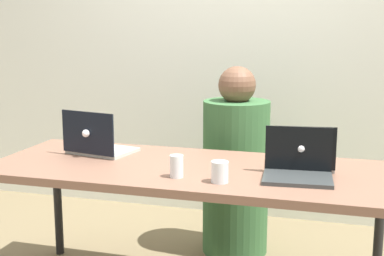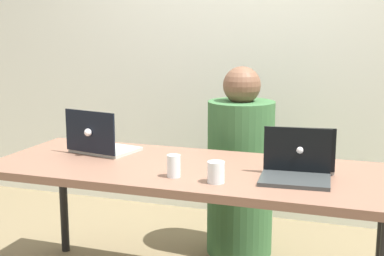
{
  "view_description": "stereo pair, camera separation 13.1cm",
  "coord_description": "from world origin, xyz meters",
  "px_view_note": "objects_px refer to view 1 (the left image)",
  "views": [
    {
      "loc": [
        0.73,
        -2.47,
        1.41
      ],
      "look_at": [
        0.0,
        0.08,
        0.9
      ],
      "focal_mm": 50.0,
      "sensor_mm": 36.0,
      "label": 1
    },
    {
      "loc": [
        0.86,
        -2.43,
        1.41
      ],
      "look_at": [
        0.0,
        0.08,
        0.9
      ],
      "focal_mm": 50.0,
      "sensor_mm": 36.0,
      "label": 2
    }
  ],
  "objects_px": {
    "laptop_back_right": "(300,159)",
    "water_glass_right": "(220,173)",
    "person_at_center": "(236,171)",
    "water_glass_center": "(177,168)",
    "laptop_front_right": "(298,168)",
    "laptop_back_left": "(98,144)"
  },
  "relations": [
    {
      "from": "person_at_center",
      "to": "laptop_back_right",
      "type": "height_order",
      "value": "person_at_center"
    },
    {
      "from": "person_at_center",
      "to": "water_glass_center",
      "type": "bearing_deg",
      "value": 68.86
    },
    {
      "from": "person_at_center",
      "to": "water_glass_right",
      "type": "bearing_deg",
      "value": 82.07
    },
    {
      "from": "laptop_back_right",
      "to": "water_glass_right",
      "type": "xyz_separation_m",
      "value": [
        -0.32,
        -0.33,
        -0.01
      ]
    },
    {
      "from": "person_at_center",
      "to": "laptop_back_left",
      "type": "height_order",
      "value": "person_at_center"
    },
    {
      "from": "laptop_front_right",
      "to": "laptop_back_right",
      "type": "distance_m",
      "value": 0.17
    },
    {
      "from": "laptop_front_right",
      "to": "water_glass_right",
      "type": "height_order",
      "value": "laptop_front_right"
    },
    {
      "from": "laptop_back_right",
      "to": "water_glass_right",
      "type": "bearing_deg",
      "value": 38.26
    },
    {
      "from": "laptop_front_right",
      "to": "laptop_back_left",
      "type": "distance_m",
      "value": 1.1
    },
    {
      "from": "water_glass_right",
      "to": "laptop_front_right",
      "type": "bearing_deg",
      "value": 26.73
    },
    {
      "from": "water_glass_center",
      "to": "laptop_back_left",
      "type": "bearing_deg",
      "value": 150.17
    },
    {
      "from": "person_at_center",
      "to": "water_glass_right",
      "type": "height_order",
      "value": "person_at_center"
    },
    {
      "from": "laptop_back_left",
      "to": "water_glass_right",
      "type": "bearing_deg",
      "value": 167.3
    },
    {
      "from": "laptop_front_right",
      "to": "water_glass_center",
      "type": "relative_size",
      "value": 3.15
    },
    {
      "from": "laptop_front_right",
      "to": "water_glass_right",
      "type": "bearing_deg",
      "value": -157.93
    },
    {
      "from": "water_glass_center",
      "to": "water_glass_right",
      "type": "distance_m",
      "value": 0.21
    },
    {
      "from": "laptop_back_right",
      "to": "laptop_back_left",
      "type": "xyz_separation_m",
      "value": [
        -1.08,
        0.01,
        0.0
      ]
    },
    {
      "from": "person_at_center",
      "to": "water_glass_center",
      "type": "height_order",
      "value": "person_at_center"
    },
    {
      "from": "laptop_front_right",
      "to": "water_glass_right",
      "type": "distance_m",
      "value": 0.37
    },
    {
      "from": "laptop_back_right",
      "to": "laptop_back_left",
      "type": "distance_m",
      "value": 1.08
    },
    {
      "from": "laptop_back_right",
      "to": "water_glass_right",
      "type": "height_order",
      "value": "laptop_back_right"
    },
    {
      "from": "water_glass_center",
      "to": "water_glass_right",
      "type": "height_order",
      "value": "water_glass_center"
    }
  ]
}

